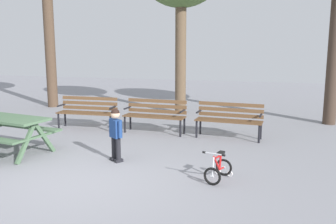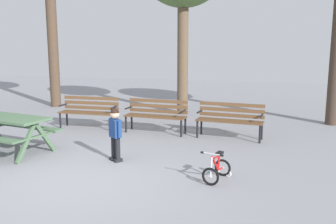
{
  "view_description": "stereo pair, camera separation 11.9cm",
  "coord_description": "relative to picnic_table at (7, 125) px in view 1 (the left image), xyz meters",
  "views": [
    {
      "loc": [
        3.09,
        -5.35,
        2.26
      ],
      "look_at": [
        1.0,
        2.13,
        0.85
      ],
      "focal_mm": 40.03,
      "sensor_mm": 36.0,
      "label": 1
    },
    {
      "loc": [
        3.2,
        -5.32,
        2.26
      ],
      "look_at": [
        1.0,
        2.13,
        0.85
      ],
      "focal_mm": 40.03,
      "sensor_mm": 36.0,
      "label": 2
    }
  ],
  "objects": [
    {
      "name": "ground",
      "position": [
        2.2,
        -1.09,
        -0.59
      ],
      "size": [
        36.0,
        36.0,
        0.0
      ],
      "primitive_type": "plane",
      "color": "gray"
    },
    {
      "name": "park_bench_far_left",
      "position": [
        0.52,
        2.58,
        -0.08
      ],
      "size": [
        1.62,
        0.52,
        0.85
      ],
      "color": "brown",
      "rests_on": "ground"
    },
    {
      "name": "picnic_table",
      "position": [
        0.0,
        0.0,
        0.0
      ],
      "size": [
        2.01,
        1.64,
        0.79
      ],
      "color": "#4C6B4C",
      "rests_on": "ground"
    },
    {
      "name": "park_bench_left",
      "position": [
        2.43,
        2.6,
        -0.08
      ],
      "size": [
        1.62,
        0.53,
        0.85
      ],
      "color": "brown",
      "rests_on": "ground"
    },
    {
      "name": "kids_bicycle",
      "position": [
        4.5,
        -0.43,
        -0.39
      ],
      "size": [
        0.47,
        0.62,
        0.54
      ],
      "color": "black",
      "rests_on": "ground"
    },
    {
      "name": "child_standing",
      "position": [
        2.42,
        0.08,
        0.02
      ],
      "size": [
        0.34,
        0.28,
        1.04
      ],
      "color": "black",
      "rests_on": "ground"
    },
    {
      "name": "park_bench_right",
      "position": [
        4.33,
        2.55,
        -0.08
      ],
      "size": [
        1.63,
        0.58,
        0.85
      ],
      "color": "brown",
      "rests_on": "ground"
    }
  ]
}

